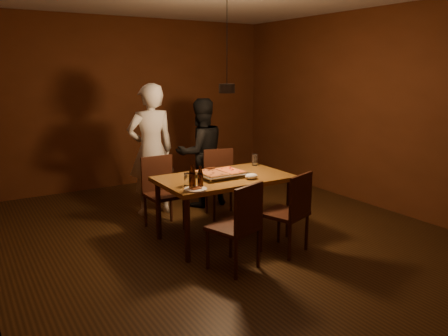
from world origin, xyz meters
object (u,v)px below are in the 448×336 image
chair_near_right (292,206)px  beer_bottle_b (200,177)px  chair_far_right (221,176)px  pizza_tray (221,174)px  diner_white (151,150)px  chair_near_left (240,219)px  beer_bottle_a (192,177)px  plate_slice (196,189)px  dining_table (224,183)px  diner_dark (201,153)px  pendant_lamp (227,87)px  chair_far_left (161,185)px

chair_near_right → beer_bottle_b: size_ratio=2.29×
chair_far_right → pizza_tray: 0.90m
beer_bottle_b → diner_white: diner_white is taller
chair_near_left → beer_bottle_a: beer_bottle_a is taller
chair_far_right → plate_slice: size_ratio=2.14×
dining_table → diner_white: bearing=105.4°
chair_near_right → diner_dark: 2.06m
beer_bottle_a → pizza_tray: bearing=31.2°
chair_far_right → chair_near_right: (-0.04, -1.52, 0.00)m
chair_near_right → diner_white: 2.21m
dining_table → beer_bottle_b: (-0.47, -0.29, 0.19)m
diner_dark → pendant_lamp: (-0.36, -1.28, 0.98)m
chair_far_right → diner_dark: diner_dark is taller
plate_slice → pendant_lamp: pendant_lamp is taller
chair_far_left → pizza_tray: (0.44, -0.73, 0.24)m
pendant_lamp → diner_white: bearing=107.1°
beer_bottle_a → diner_dark: 1.87m
beer_bottle_a → diner_white: diner_white is taller
chair_near_left → diner_dark: bearing=53.0°
chair_far_left → beer_bottle_a: beer_bottle_a is taller
beer_bottle_a → plate_slice: size_ratio=1.14×
chair_near_left → diner_white: (-0.03, 2.12, 0.35)m
dining_table → diner_white: (-0.36, 1.30, 0.21)m
chair_far_right → diner_dark: bearing=-74.7°
chair_far_right → beer_bottle_b: 1.43m
chair_near_right → diner_white: size_ratio=0.30×
chair_near_left → dining_table: bearing=50.5°
beer_bottle_a → diner_white: bearing=82.4°
chair_near_left → beer_bottle_a: size_ratio=1.97×
chair_near_right → chair_far_right: bearing=69.7°
beer_bottle_a → chair_near_left: bearing=-64.3°
pizza_tray → plate_slice: (-0.52, -0.36, -0.01)m
pizza_tray → plate_slice: bearing=-144.9°
pizza_tray → beer_bottle_b: size_ratio=2.36×
beer_bottle_b → diner_dark: diner_dark is taller
beer_bottle_a → diner_white: 1.62m
chair_far_left → chair_near_left: bearing=93.9°
chair_near_left → chair_near_right: bearing=-12.7°
dining_table → chair_near_right: size_ratio=2.82×
beer_bottle_b → pendant_lamp: size_ratio=0.21×
plate_slice → pendant_lamp: bearing=30.2°
chair_far_left → chair_near_right: same height
diner_dark → chair_far_left: bearing=33.6°
chair_near_left → plate_slice: size_ratio=2.25×
pizza_tray → chair_far_right: bearing=58.9°
chair_near_left → beer_bottle_b: beer_bottle_b is taller
plate_slice → beer_bottle_b: bearing=30.4°
chair_far_left → diner_dark: size_ratio=0.31×
chair_far_right → beer_bottle_a: (-1.00, -1.07, 0.35)m
chair_far_right → pizza_tray: (-0.45, -0.75, 0.24)m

